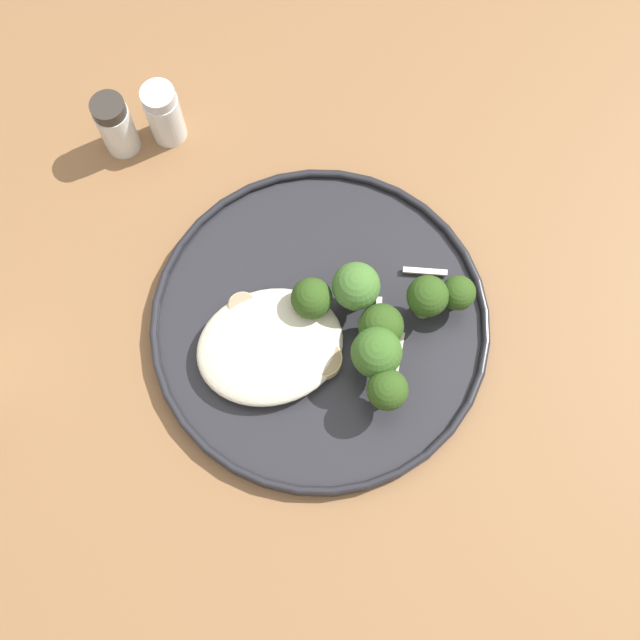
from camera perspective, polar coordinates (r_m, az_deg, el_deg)
ground at (r=1.43m, az=1.67°, el=-10.18°), size 6.00×6.00×0.00m
wooden_dining_table at (r=0.79m, az=3.01°, el=-3.88°), size 1.40×1.00×0.74m
dinner_plate at (r=0.71m, az=0.00°, el=-0.28°), size 0.29×0.29×0.02m
noodle_bed at (r=0.69m, az=-3.47°, el=-1.83°), size 0.12×0.10×0.03m
seared_scallop_tiny_bay at (r=0.69m, az=-1.87°, el=-1.26°), size 0.03×0.03×0.01m
seared_scallop_on_noodles at (r=0.69m, az=-5.10°, el=-2.57°), size 0.02×0.02×0.01m
seared_scallop_center_golden at (r=0.68m, az=0.16°, el=-2.70°), size 0.03×0.03×0.01m
seared_scallop_half_hidden at (r=0.70m, az=-5.34°, el=0.83°), size 0.02×0.02×0.02m
broccoli_floret_left_leaning at (r=0.65m, az=4.82°, el=-4.82°), size 0.03×0.03×0.06m
broccoli_floret_small_sprig at (r=0.67m, az=4.23°, el=-0.46°), size 0.04×0.04×0.05m
broccoli_floret_near_rim at (r=0.68m, az=-0.58°, el=1.45°), size 0.03×0.03×0.05m
broccoli_floret_center_pile at (r=0.69m, az=9.52°, el=1.83°), size 0.03×0.03×0.04m
broccoli_floret_right_tilted at (r=0.68m, az=7.41°, el=1.58°), size 0.03×0.03×0.06m
broccoli_floret_tall_stalk at (r=0.67m, az=2.24°, el=2.22°), size 0.04×0.04×0.06m
broccoli_floret_front_edge at (r=0.66m, az=3.51°, el=-2.40°), size 0.04×0.04×0.06m
onion_sliver_long_sliver at (r=0.70m, az=4.06°, el=0.01°), size 0.02×0.04×0.00m
onion_sliver_curled_piece at (r=0.69m, az=5.41°, el=-2.49°), size 0.02×0.04×0.00m
onion_sliver_pale_crescent at (r=0.72m, az=7.27°, el=3.35°), size 0.04×0.02×0.00m
salt_shaker at (r=0.78m, az=-10.73°, el=13.81°), size 0.03×0.03×0.07m
pepper_shaker at (r=0.78m, az=-13.93°, el=12.92°), size 0.03×0.03×0.07m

